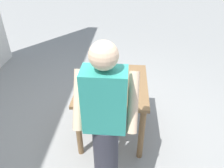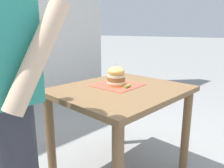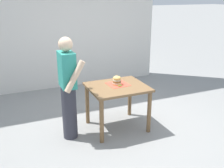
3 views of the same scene
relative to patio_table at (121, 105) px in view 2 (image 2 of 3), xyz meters
The scene contains 5 objects.
patio_table is the anchor object (origin of this frame).
serving_paper 0.17m from the patio_table, 30.37° to the right, with size 0.35×0.35×0.00m, color #D64C38.
sandwich 0.23m from the patio_table, 18.58° to the right, with size 0.15×0.15×0.19m.
pickle_spear 0.16m from the patio_table, 141.95° to the right, with size 0.02×0.02×0.07m, color #8EA83D.
diner_across_table 0.89m from the patio_table, 90.07° to the left, with size 0.55×0.35×1.69m.
Camera 2 is at (-1.10, 1.25, 1.23)m, focal length 35.00 mm.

